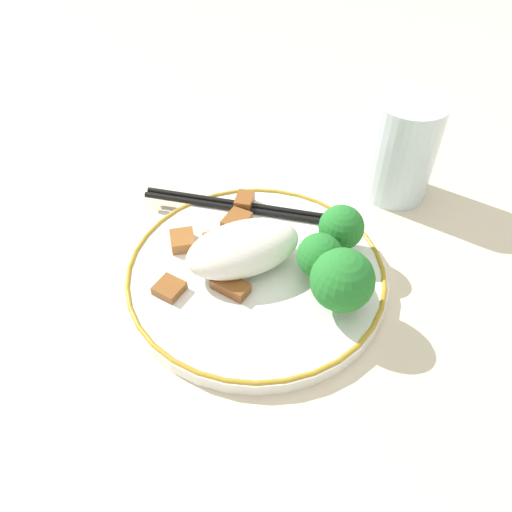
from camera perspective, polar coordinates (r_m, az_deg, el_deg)
ground_plane at (r=0.51m, az=0.00°, el=-2.71°), size 3.00×3.00×0.00m
plate at (r=0.51m, az=0.00°, el=-2.02°), size 0.26×0.26×0.02m
rice_mound at (r=0.49m, az=-1.46°, el=0.87°), size 0.12×0.06×0.05m
broccoli_back_left at (r=0.45m, az=9.82°, el=-2.76°), size 0.06×0.06×0.07m
broccoli_back_center at (r=0.48m, az=7.29°, el=-0.07°), size 0.04×0.04×0.05m
broccoli_back_right at (r=0.51m, az=9.71°, el=3.19°), size 0.05×0.05×0.05m
meat_near_front at (r=0.57m, az=-1.33°, el=6.27°), size 0.03×0.03×0.01m
meat_near_left at (r=0.53m, az=-4.53°, el=1.65°), size 0.03×0.03×0.01m
meat_near_right at (r=0.48m, az=-2.93°, el=-3.45°), size 0.04×0.04×0.01m
meat_near_back at (r=0.53m, az=-8.38°, el=1.76°), size 0.03×0.03×0.01m
meat_on_rice_edge at (r=0.55m, az=-2.23°, el=4.08°), size 0.04×0.04×0.01m
meat_mid_left at (r=0.49m, az=-9.88°, el=-3.65°), size 0.04×0.04×0.01m
chopsticks at (r=0.57m, az=-1.11°, el=5.60°), size 0.20×0.15×0.01m
drinking_glass at (r=0.61m, az=16.39°, el=11.53°), size 0.08×0.08×0.12m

